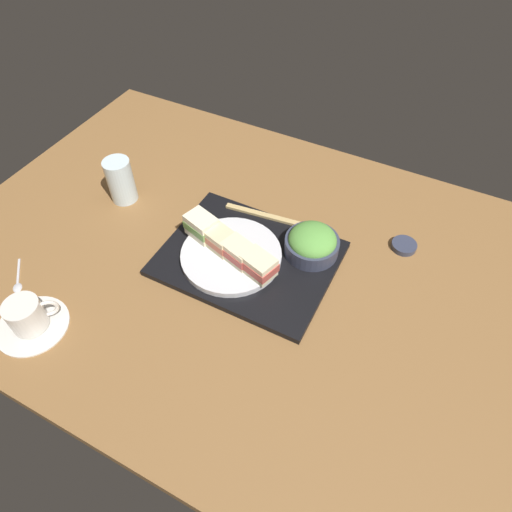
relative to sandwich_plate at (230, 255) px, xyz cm
name	(u,v)px	position (x,y,z in cm)	size (l,w,h in cm)	color
ground_plane	(236,260)	(-0.34, -2.05, -3.77)	(140.00, 100.00, 3.00)	brown
serving_tray	(249,258)	(-3.68, -2.30, -1.51)	(39.43, 30.34, 1.52)	black
sandwich_plate	(230,255)	(0.00, 0.00, 0.00)	(23.36, 23.36, 1.49)	silver
sandwich_nearmost	(259,265)	(-8.61, 2.19, 3.21)	(8.66, 7.34, 4.93)	beige
sandwich_inner_near	(239,252)	(-2.87, 0.73, 3.08)	(8.56, 7.31, 4.67)	beige
sandwich_inner_far	(220,239)	(2.87, -0.73, 3.04)	(8.33, 7.08, 4.60)	beige
sandwich_farmost	(202,226)	(8.61, -2.19, 3.54)	(8.49, 7.22, 5.59)	#EFE5C1
salad_bowl	(312,243)	(-16.07, -10.15, 2.28)	(12.64, 12.64, 6.97)	#33384C
chopsticks_pair	(269,216)	(-2.26, -15.83, -0.40)	(22.93, 4.03, 0.70)	tan
coffee_cup	(28,318)	(27.80, 34.51, 0.84)	(14.93, 14.93, 7.58)	silver
drinking_glass	(121,181)	(35.66, -6.35, 3.69)	(6.82, 6.82, 11.92)	silver
small_sauce_dish	(404,246)	(-35.01, -22.81, -1.57)	(5.99, 5.99, 1.40)	#33384C
teaspoon	(17,282)	(39.43, 27.76, -1.92)	(7.85, 8.24, 0.80)	silver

